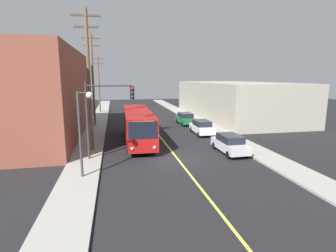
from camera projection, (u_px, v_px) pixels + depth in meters
name	position (u px, v px, depth m)	size (l,w,h in m)	color
ground_plane	(178.00, 159.00, 21.37)	(120.00, 120.00, 0.00)	black
sidewalk_left	(94.00, 136.00, 29.58)	(2.50, 90.00, 0.15)	gray
sidewalk_right	(216.00, 131.00, 32.41)	(2.50, 90.00, 0.15)	gray
lane_stripe_center	(152.00, 126.00, 35.83)	(0.16, 60.00, 0.01)	#D8CC4C
building_left_brick	(31.00, 95.00, 28.27)	(10.00, 21.34, 9.32)	brown
building_right_warehouse	(234.00, 100.00, 43.84)	(12.00, 26.50, 5.69)	gray
city_bus	(138.00, 124.00, 26.89)	(2.75, 12.19, 3.20)	maroon
parked_car_silver	(230.00, 144.00, 22.93)	(1.86, 4.42, 1.62)	#B7B7BC
parked_car_white	(202.00, 127.00, 30.54)	(1.88, 4.43, 1.62)	silver
parked_car_green	(185.00, 118.00, 37.03)	(1.93, 4.45, 1.62)	#196038
utility_pole_near	(89.00, 75.00, 22.53)	(2.40, 0.28, 11.93)	brown
utility_pole_mid	(93.00, 76.00, 34.75)	(2.40, 0.28, 11.88)	brown
utility_pole_far	(99.00, 81.00, 48.43)	(2.40, 0.28, 10.27)	brown
traffic_signal_left_corner	(107.00, 106.00, 20.59)	(3.75, 0.48, 6.00)	#2D2D33
street_lamp_left	(83.00, 122.00, 16.63)	(0.98, 0.40, 5.50)	#38383D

